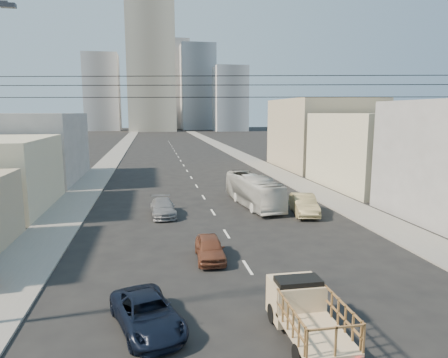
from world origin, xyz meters
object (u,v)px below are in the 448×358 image
object	(u,v)px
sedan_brown	(210,248)
sedan_tan	(304,204)
navy_pickup	(147,314)
flatbed_pickup	(306,309)
city_bus	(253,191)
sedan_grey	(163,208)

from	to	relation	value
sedan_brown	sedan_tan	size ratio (longest dim) A/B	0.77
sedan_tan	navy_pickup	bearing A→B (deg)	-118.31
flatbed_pickup	sedan_brown	distance (m)	8.70
navy_pickup	sedan_tan	world-z (taller)	sedan_tan
flatbed_pickup	navy_pickup	bearing A→B (deg)	164.10
city_bus	sedan_brown	distance (m)	13.51
sedan_grey	navy_pickup	bearing A→B (deg)	-96.61
flatbed_pickup	sedan_grey	size ratio (longest dim) A/B	0.97
city_bus	sedan_grey	xyz separation A→B (m)	(-7.93, -2.16, -0.67)
flatbed_pickup	sedan_brown	xyz separation A→B (m)	(-2.29, 8.38, -0.45)
sedan_grey	flatbed_pickup	bearing A→B (deg)	-79.01
navy_pickup	sedan_grey	distance (m)	16.90
navy_pickup	sedan_tan	xyz separation A→B (m)	(12.24, 15.29, 0.19)
sedan_brown	sedan_tan	world-z (taller)	sedan_tan
city_bus	sedan_grey	bearing A→B (deg)	-170.63
city_bus	sedan_grey	size ratio (longest dim) A/B	2.10
sedan_brown	sedan_tan	distance (m)	12.30
navy_pickup	sedan_brown	xyz separation A→B (m)	(3.37, 6.77, 0.03)
sedan_tan	city_bus	bearing A→B (deg)	141.16
sedan_grey	city_bus	bearing A→B (deg)	12.32
flatbed_pickup	navy_pickup	distance (m)	5.91
navy_pickup	city_bus	xyz separation A→B (m)	(9.02, 19.02, 0.71)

